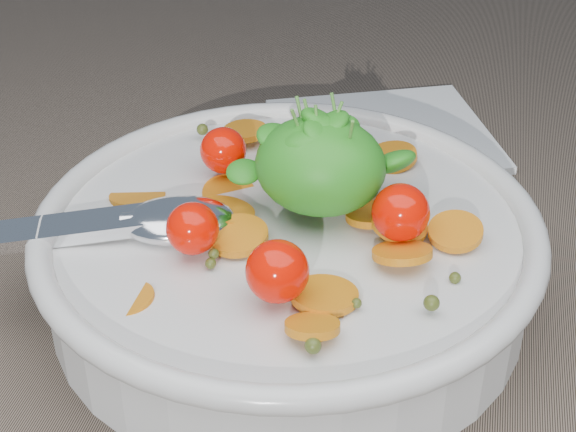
# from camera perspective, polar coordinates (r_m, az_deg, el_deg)

# --- Properties ---
(ground) EXTENTS (6.00, 6.00, 0.00)m
(ground) POSITION_cam_1_polar(r_m,az_deg,el_deg) (0.49, -2.47, -6.95)
(ground) COLOR #6F5F4F
(ground) RESTS_ON ground
(bowl) EXTENTS (0.30, 0.28, 0.12)m
(bowl) POSITION_cam_1_polar(r_m,az_deg,el_deg) (0.49, 0.02, -2.21)
(bowl) COLOR silver
(bowl) RESTS_ON ground
(napkin) EXTENTS (0.20, 0.19, 0.01)m
(napkin) POSITION_cam_1_polar(r_m,az_deg,el_deg) (0.67, 6.15, 5.24)
(napkin) COLOR white
(napkin) RESTS_ON ground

